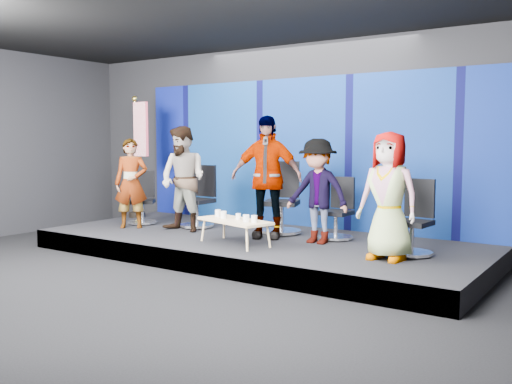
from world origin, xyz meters
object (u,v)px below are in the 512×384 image
(panelist_d, at_px, (318,191))
(chair_e, at_px, (413,230))
(chair_b, at_px, (199,207))
(chair_c, at_px, (282,210))
(coffee_table, at_px, (235,222))
(chair_a, at_px, (143,206))
(panelist_c, at_px, (266,177))
(panelist_a, at_px, (131,183))
(mug_a, at_px, (218,213))
(chair_d, at_px, (337,219))
(panelist_b, at_px, (183,179))
(panelist_e, at_px, (389,196))
(mug_b, at_px, (223,215))
(mug_d, at_px, (246,218))
(mug_e, at_px, (254,219))
(mug_c, at_px, (238,216))
(flag_stand, at_px, (139,154))

(panelist_d, xyz_separation_m, chair_e, (1.46, -0.05, -0.44))
(chair_b, bearing_deg, chair_e, -4.50)
(chair_c, bearing_deg, coffee_table, -112.13)
(chair_a, relative_size, panelist_c, 0.50)
(panelist_a, bearing_deg, panelist_c, -26.42)
(panelist_d, height_order, mug_a, panelist_d)
(chair_c, bearing_deg, chair_d, -18.64)
(panelist_b, height_order, coffee_table, panelist_b)
(panelist_b, relative_size, panelist_e, 1.07)
(mug_a, distance_m, mug_b, 0.22)
(panelist_a, distance_m, panelist_d, 3.40)
(chair_b, relative_size, chair_e, 1.07)
(panelist_a, height_order, chair_e, panelist_a)
(panelist_c, distance_m, panelist_e, 2.22)
(chair_a, distance_m, chair_b, 1.15)
(panelist_e, bearing_deg, chair_b, 173.79)
(mug_d, bearing_deg, mug_b, 165.45)
(mug_e, bearing_deg, coffee_table, 169.25)
(chair_b, relative_size, mug_c, 12.25)
(chair_c, relative_size, mug_a, 11.05)
(panelist_e, distance_m, mug_c, 2.25)
(mug_b, bearing_deg, flag_stand, 157.60)
(panelist_b, xyz_separation_m, chair_c, (1.46, 0.76, -0.49))
(panelist_d, relative_size, panelist_e, 0.95)
(mug_d, relative_size, mug_e, 1.07)
(chair_d, relative_size, coffee_table, 0.74)
(chair_d, distance_m, panelist_e, 1.65)
(chair_e, bearing_deg, flag_stand, 179.46)
(panelist_c, relative_size, chair_d, 1.99)
(panelist_b, distance_m, mug_e, 1.94)
(panelist_b, height_order, flag_stand, flag_stand)
(chair_b, bearing_deg, chair_a, -167.98)
(panelist_a, distance_m, panelist_c, 2.53)
(panelist_e, xyz_separation_m, mug_d, (-1.94, -0.38, -0.40))
(chair_b, relative_size, flag_stand, 0.46)
(chair_d, relative_size, mug_b, 8.78)
(panelist_a, height_order, mug_c, panelist_a)
(panelist_d, bearing_deg, mug_b, -145.08)
(chair_c, distance_m, panelist_e, 2.44)
(mug_b, bearing_deg, chair_a, 163.39)
(chair_c, xyz_separation_m, mug_b, (-0.26, -1.23, 0.04))
(panelist_b, distance_m, chair_e, 3.86)
(mug_b, bearing_deg, chair_c, 78.10)
(mug_c, bearing_deg, chair_d, 50.59)
(panelist_a, height_order, mug_d, panelist_a)
(chair_d, height_order, mug_a, chair_d)
(chair_a, distance_m, flag_stand, 1.24)
(panelist_a, relative_size, mug_b, 14.27)
(panelist_c, height_order, flag_stand, flag_stand)
(panelist_d, distance_m, mug_b, 1.43)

